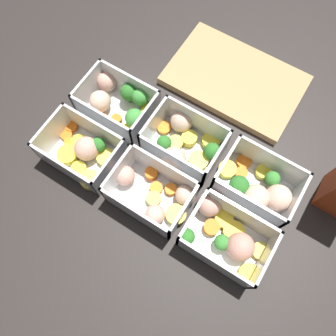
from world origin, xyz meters
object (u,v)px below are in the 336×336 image
Objects in this scene: container_near_right at (225,235)px; container_far_center at (183,143)px; container_near_left at (84,152)px; container_far_left at (119,102)px; container_far_right at (259,188)px; container_near_center at (154,194)px.

container_far_center is (-0.15, 0.11, 0.00)m from container_near_right.
container_far_left is at bearing 92.00° from container_near_left.
container_near_left is 0.90× the size of container_near_right.
container_near_right is at bearing 0.80° from container_near_left.
container_far_right is at bearing -2.43° from container_far_left.
container_far_right is (0.32, -0.01, 0.00)m from container_far_left.
container_far_right is (0.16, 0.11, 0.00)m from container_near_center.
container_near_center and container_far_right have the same top height.
container_far_left is (-0.00, 0.12, 0.00)m from container_near_left.
container_near_right is at bearing -36.04° from container_far_center.
container_near_center is 0.98× the size of container_near_right.
container_near_left is at bearing -179.86° from container_near_center.
container_near_right and container_far_right have the same top height.
container_far_right is at bearing 84.12° from container_near_right.
container_far_left is at bearing 158.93° from container_near_right.
container_near_left is 0.31m from container_near_right.
container_near_center and container_near_right have the same top height.
container_near_right is 1.01× the size of container_far_left.
container_near_center is at bearing 0.14° from container_near_left.
container_far_right is (0.01, 0.11, 0.00)m from container_near_right.
container_far_left is 0.16m from container_far_center.
container_far_center is (0.16, -0.01, -0.00)m from container_far_left.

